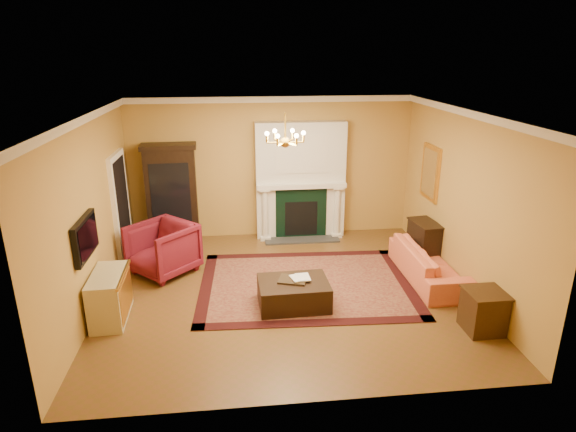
{
  "coord_description": "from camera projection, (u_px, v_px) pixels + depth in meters",
  "views": [
    {
      "loc": [
        -0.78,
        -7.28,
        3.88
      ],
      "look_at": [
        0.08,
        0.3,
        1.25
      ],
      "focal_mm": 30.0,
      "sensor_mm": 36.0,
      "label": 1
    }
  ],
  "objects": [
    {
      "name": "topiary_right",
      "position": [
        331.0,
        171.0,
        10.22
      ],
      "size": [
        0.15,
        0.15,
        0.41
      ],
      "color": "gray",
      "rests_on": "fireplace"
    },
    {
      "name": "ottoman_tray",
      "position": [
        293.0,
        280.0,
        7.62
      ],
      "size": [
        0.52,
        0.45,
        0.03
      ],
      "primitive_type": "cube",
      "rotation": [
        0.0,
        0.0,
        -0.31
      ],
      "color": "black",
      "rests_on": "leather_ottoman"
    },
    {
      "name": "wall_back",
      "position": [
        272.0,
        168.0,
        10.29
      ],
      "size": [
        6.0,
        0.02,
        3.0
      ],
      "primitive_type": "cube",
      "color": "#B58F41",
      "rests_on": "floor"
    },
    {
      "name": "topiary_left",
      "position": [
        268.0,
        173.0,
        10.08
      ],
      "size": [
        0.15,
        0.15,
        0.41
      ],
      "color": "gray",
      "rests_on": "fireplace"
    },
    {
      "name": "china_cabinet",
      "position": [
        172.0,
        197.0,
        9.98
      ],
      "size": [
        1.03,
        0.51,
        2.02
      ],
      "primitive_type": "cube",
      "rotation": [
        0.0,
        0.0,
        0.05
      ],
      "color": "black",
      "rests_on": "floor"
    },
    {
      "name": "console_table",
      "position": [
        424.0,
        243.0,
        9.24
      ],
      "size": [
        0.47,
        0.73,
        0.77
      ],
      "primitive_type": "cube",
      "rotation": [
        0.0,
        0.0,
        0.11
      ],
      "color": "black",
      "rests_on": "floor"
    },
    {
      "name": "wall_front",
      "position": [
        313.0,
        287.0,
        5.11
      ],
      "size": [
        6.0,
        0.02,
        3.0
      ],
      "primitive_type": "cube",
      "color": "#B58F41",
      "rests_on": "floor"
    },
    {
      "name": "floor",
      "position": [
        286.0,
        292.0,
        8.19
      ],
      "size": [
        6.0,
        5.5,
        0.02
      ],
      "primitive_type": "cube",
      "color": "brown",
      "rests_on": "ground"
    },
    {
      "name": "coral_sofa",
      "position": [
        429.0,
        258.0,
        8.51
      ],
      "size": [
        0.6,
        2.06,
        0.8
      ],
      "primitive_type": "imported",
      "rotation": [
        0.0,
        0.0,
        1.57
      ],
      "color": "#DE7146",
      "rests_on": "floor"
    },
    {
      "name": "wingback_armchair",
      "position": [
        162.0,
        246.0,
        8.71
      ],
      "size": [
        1.38,
        1.38,
        1.04
      ],
      "primitive_type": "imported",
      "rotation": [
        0.0,
        0.0,
        -0.76
      ],
      "color": "maroon",
      "rests_on": "floor"
    },
    {
      "name": "ceiling",
      "position": [
        285.0,
        112.0,
        7.21
      ],
      "size": [
        6.0,
        5.5,
        0.02
      ],
      "primitive_type": "cube",
      "color": "white",
      "rests_on": "wall_back"
    },
    {
      "name": "leather_ottoman",
      "position": [
        293.0,
        293.0,
        7.66
      ],
      "size": [
        1.12,
        0.83,
        0.41
      ],
      "primitive_type": "cube",
      "rotation": [
        0.0,
        0.0,
        0.03
      ],
      "color": "black",
      "rests_on": "oriental_rug"
    },
    {
      "name": "book_a",
      "position": [
        292.0,
        272.0,
        7.54
      ],
      "size": [
        0.2,
        0.08,
        0.27
      ],
      "primitive_type": "imported",
      "rotation": [
        0.0,
        0.0,
        0.26
      ],
      "color": "gray",
      "rests_on": "ottoman_tray"
    },
    {
      "name": "end_table",
      "position": [
        483.0,
        312.0,
        6.96
      ],
      "size": [
        0.52,
        0.52,
        0.6
      ],
      "primitive_type": "cube",
      "rotation": [
        0.0,
        0.0,
        0.01
      ],
      "color": "#33200D",
      "rests_on": "floor"
    },
    {
      "name": "tv_panel",
      "position": [
        85.0,
        238.0,
        6.87
      ],
      "size": [
        0.09,
        0.95,
        0.58
      ],
      "color": "black",
      "rests_on": "wall_left"
    },
    {
      "name": "oriental_rug",
      "position": [
        306.0,
        284.0,
        8.42
      ],
      "size": [
        3.79,
        2.91,
        0.01
      ],
      "primitive_type": "cube",
      "rotation": [
        0.0,
        0.0,
        -0.04
      ],
      "color": "#4E1013",
      "rests_on": "floor"
    },
    {
      "name": "book_b",
      "position": [
        296.0,
        270.0,
        7.58
      ],
      "size": [
        0.21,
        0.03,
        0.29
      ],
      "primitive_type": "imported",
      "rotation": [
        0.0,
        0.0,
        0.04
      ],
      "color": "gray",
      "rests_on": "ottoman_tray"
    },
    {
      "name": "pedestal_table",
      "position": [
        146.0,
        242.0,
        9.28
      ],
      "size": [
        0.36,
        0.36,
        0.65
      ],
      "color": "black",
      "rests_on": "floor"
    },
    {
      "name": "crown_molding",
      "position": [
        279.0,
        109.0,
        8.13
      ],
      "size": [
        6.0,
        5.5,
        0.12
      ],
      "color": "white",
      "rests_on": "ceiling"
    },
    {
      "name": "chandelier",
      "position": [
        285.0,
        139.0,
        7.34
      ],
      "size": [
        0.63,
        0.55,
        0.53
      ],
      "color": "gold",
      "rests_on": "ceiling"
    },
    {
      "name": "commode",
      "position": [
        110.0,
        296.0,
        7.25
      ],
      "size": [
        0.5,
        1.01,
        0.74
      ],
      "primitive_type": "cube",
      "rotation": [
        0.0,
        0.0,
        0.03
      ],
      "color": "tan",
      "rests_on": "floor"
    },
    {
      "name": "gilt_mirror",
      "position": [
        430.0,
        173.0,
        9.28
      ],
      "size": [
        0.06,
        0.76,
        1.05
      ],
      "color": "gold",
      "rests_on": "wall_right"
    },
    {
      "name": "wall_right",
      "position": [
        465.0,
        201.0,
        8.02
      ],
      "size": [
        0.02,
        5.5,
        3.0
      ],
      "primitive_type": "cube",
      "color": "#B58F41",
      "rests_on": "floor"
    },
    {
      "name": "doorway",
      "position": [
        121.0,
        208.0,
        9.13
      ],
      "size": [
        0.08,
        1.05,
        2.1
      ],
      "color": "white",
      "rests_on": "wall_left"
    },
    {
      "name": "wall_left",
      "position": [
        91.0,
        214.0,
        7.38
      ],
      "size": [
        0.02,
        5.5,
        3.0
      ],
      "primitive_type": "cube",
      "color": "#B58F41",
      "rests_on": "floor"
    },
    {
      "name": "fireplace",
      "position": [
        300.0,
        183.0,
        10.28
      ],
      "size": [
        1.9,
        0.7,
        2.5
      ],
      "color": "silver",
      "rests_on": "wall_back"
    }
  ]
}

